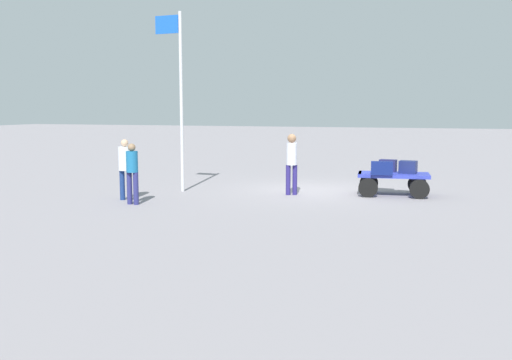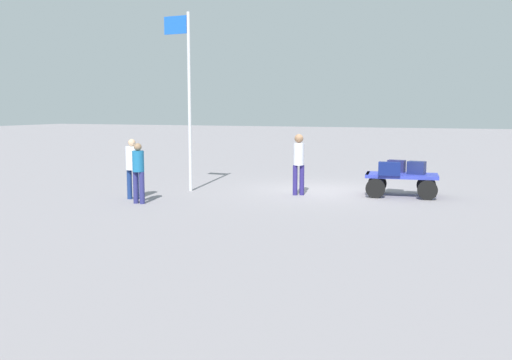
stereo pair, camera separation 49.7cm
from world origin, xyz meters
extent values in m
plane|color=gray|center=(0.00, 0.00, 0.00)|extent=(120.00, 120.00, 0.00)
cube|color=#2F3BB0|center=(-2.42, 0.15, 0.61)|extent=(2.14, 1.26, 0.10)
cube|color=#2F3BB0|center=(-1.45, 0.26, 0.61)|extent=(0.19, 0.99, 0.10)
cylinder|color=black|center=(-1.77, 0.77, 0.28)|extent=(0.57, 0.18, 0.56)
cylinder|color=black|center=(-1.65, -0.31, 0.28)|extent=(0.57, 0.18, 0.56)
cylinder|color=black|center=(-3.19, 0.61, 0.28)|extent=(0.57, 0.18, 0.56)
cylinder|color=black|center=(-3.07, -0.47, 0.28)|extent=(0.57, 0.18, 0.56)
cube|color=navy|center=(-2.21, -0.25, 0.84)|extent=(0.53, 0.35, 0.36)
cube|color=navy|center=(-2.82, 0.08, 0.84)|extent=(0.53, 0.41, 0.37)
cube|color=navy|center=(-2.13, 0.64, 0.85)|extent=(0.64, 0.37, 0.38)
cylinder|color=navy|center=(0.36, 0.97, 0.45)|extent=(0.14, 0.14, 0.89)
cylinder|color=navy|center=(0.54, 1.06, 0.45)|extent=(0.14, 0.14, 0.89)
cylinder|color=silver|center=(0.45, 1.02, 1.22)|extent=(0.41, 0.41, 0.66)
sphere|color=#926B4C|center=(0.45, 1.02, 1.68)|extent=(0.26, 0.26, 0.26)
cylinder|color=navy|center=(3.91, 4.03, 0.43)|extent=(0.14, 0.14, 0.87)
cylinder|color=navy|center=(4.11, 4.02, 0.43)|extent=(0.14, 0.14, 0.87)
cylinder|color=#1A6599|center=(4.01, 4.02, 1.15)|extent=(0.32, 0.32, 0.56)
sphere|color=#8C6E4F|center=(4.01, 4.02, 1.53)|extent=(0.20, 0.20, 0.20)
cylinder|color=navy|center=(4.50, 3.38, 0.42)|extent=(0.14, 0.14, 0.83)
cylinder|color=navy|center=(4.69, 3.44, 0.42)|extent=(0.14, 0.14, 0.83)
cylinder|color=silver|center=(4.60, 3.41, 1.16)|extent=(0.45, 0.45, 0.66)
sphere|color=tan|center=(4.60, 3.41, 1.60)|extent=(0.21, 0.21, 0.21)
cylinder|color=silver|center=(3.83, 1.39, 2.71)|extent=(0.10, 0.10, 5.42)
cube|color=blue|center=(4.27, 1.39, 5.05)|extent=(0.79, 0.08, 0.53)
camera|label=1|loc=(-3.94, 17.29, 2.55)|focal=40.25mm
camera|label=2|loc=(-4.41, 17.12, 2.55)|focal=40.25mm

